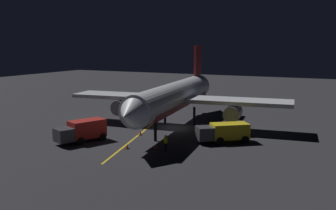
{
  "coord_description": "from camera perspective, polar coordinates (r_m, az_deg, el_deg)",
  "views": [
    {
      "loc": [
        -21.27,
        45.58,
        11.29
      ],
      "look_at": [
        0.0,
        2.0,
        3.5
      ],
      "focal_mm": 40.17,
      "sensor_mm": 36.0,
      "label": 1
    }
  ],
  "objects": [
    {
      "name": "apron_guide_stripe",
      "position": [
        49.35,
        -3.94,
        -4.12
      ],
      "size": [
        6.65,
        26.73,
        0.01
      ],
      "primitive_type": "cube",
      "rotation": [
        0.0,
        0.0,
        0.24
      ],
      "color": "gold",
      "rests_on": "ground_plane"
    },
    {
      "name": "baggage_truck",
      "position": [
        45.22,
        -12.81,
        -3.88
      ],
      "size": [
        4.2,
        6.28,
        2.54
      ],
      "color": "maroon",
      "rests_on": "ground_plane"
    },
    {
      "name": "traffic_cone_near_right",
      "position": [
        41.66,
        -6.23,
        -6.3
      ],
      "size": [
        0.5,
        0.5,
        0.55
      ],
      "color": "#EA590F",
      "rests_on": "ground_plane"
    },
    {
      "name": "airliner",
      "position": [
        51.32,
        1.19,
        1.27
      ],
      "size": [
        31.16,
        33.28,
        11.16
      ],
      "color": "silver",
      "rests_on": "ground_plane"
    },
    {
      "name": "ground_crew_worker",
      "position": [
        40.54,
        -0.35,
        -5.75
      ],
      "size": [
        0.4,
        0.4,
        1.74
      ],
      "color": "black",
      "rests_on": "ground_plane"
    },
    {
      "name": "ground_plane",
      "position": [
        51.57,
        0.98,
        -3.63
      ],
      "size": [
        180.0,
        180.0,
        0.2
      ],
      "primitive_type": "cube",
      "color": "#28282D"
    },
    {
      "name": "traffic_cone_near_left",
      "position": [
        47.23,
        -10.49,
        -4.55
      ],
      "size": [
        0.5,
        0.5,
        0.55
      ],
      "color": "#EA590F",
      "rests_on": "ground_plane"
    },
    {
      "name": "traffic_cone_under_wing",
      "position": [
        41.32,
        -1.97,
        -6.38
      ],
      "size": [
        0.5,
        0.5,
        0.55
      ],
      "color": "#EA590F",
      "rests_on": "ground_plane"
    },
    {
      "name": "catering_truck",
      "position": [
        44.41,
        8.54,
        -4.14
      ],
      "size": [
        6.08,
        5.32,
        2.22
      ],
      "color": "gold",
      "rests_on": "ground_plane"
    },
    {
      "name": "traffic_cone_far",
      "position": [
        47.74,
        -4.22,
        -4.27
      ],
      "size": [
        0.5,
        0.5,
        0.55
      ],
      "color": "#EA590F",
      "rests_on": "ground_plane"
    }
  ]
}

